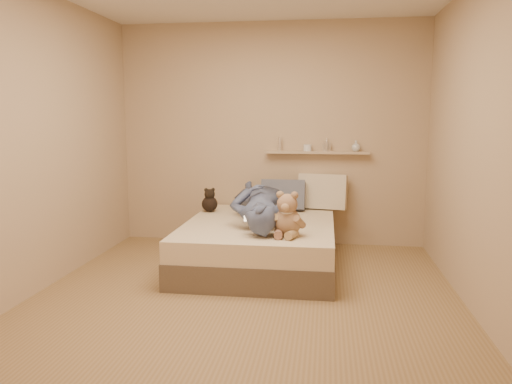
# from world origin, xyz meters

# --- Properties ---
(room) EXTENTS (3.80, 3.80, 3.80)m
(room) POSITION_xyz_m (0.00, 0.00, 1.30)
(room) COLOR #91744B
(room) RESTS_ON ground
(bed) EXTENTS (1.50, 1.90, 0.45)m
(bed) POSITION_xyz_m (0.00, 0.93, 0.22)
(bed) COLOR brown
(bed) RESTS_ON floor
(game_console) EXTENTS (0.17, 0.10, 0.06)m
(game_console) POSITION_xyz_m (0.01, 0.38, 0.59)
(game_console) COLOR silver
(game_console) RESTS_ON bed
(teddy_bear) EXTENTS (0.34, 0.33, 0.41)m
(teddy_bear) POSITION_xyz_m (0.32, 0.36, 0.62)
(teddy_bear) COLOR #997154
(teddy_bear) RESTS_ON bed
(dark_plush) EXTENTS (0.18, 0.18, 0.27)m
(dark_plush) POSITION_xyz_m (-0.63, 1.40, 0.57)
(dark_plush) COLOR black
(dark_plush) RESTS_ON bed
(pillow_cream) EXTENTS (0.58, 0.31, 0.42)m
(pillow_cream) POSITION_xyz_m (0.62, 1.76, 0.65)
(pillow_cream) COLOR #C5B49C
(pillow_cream) RESTS_ON bed
(pillow_grey) EXTENTS (0.51, 0.27, 0.37)m
(pillow_grey) POSITION_xyz_m (0.17, 1.62, 0.62)
(pillow_grey) COLOR slate
(pillow_grey) RESTS_ON bed
(person) EXTENTS (0.80, 1.69, 0.39)m
(person) POSITION_xyz_m (-0.00, 0.98, 0.64)
(person) COLOR #4E5A7B
(person) RESTS_ON bed
(wall_shelf) EXTENTS (1.20, 0.12, 0.03)m
(wall_shelf) POSITION_xyz_m (0.55, 1.84, 1.10)
(wall_shelf) COLOR tan
(wall_shelf) RESTS_ON wall_back
(shelf_bottles) EXTENTS (0.96, 0.14, 0.16)m
(shelf_bottles) POSITION_xyz_m (0.72, 1.84, 1.18)
(shelf_bottles) COLOR white
(shelf_bottles) RESTS_ON wall_shelf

